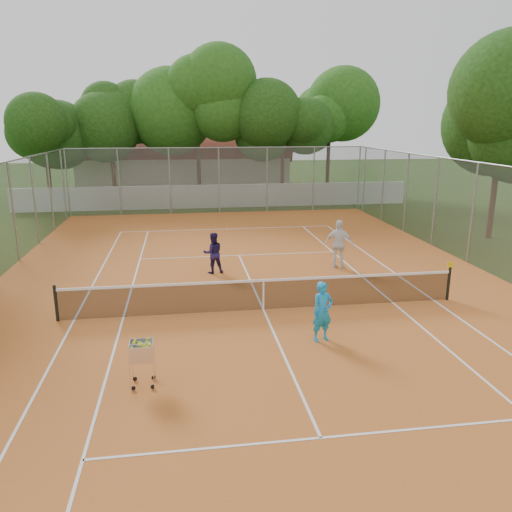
{
  "coord_description": "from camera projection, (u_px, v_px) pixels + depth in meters",
  "views": [
    {
      "loc": [
        -2.3,
        -13.92,
        5.49
      ],
      "look_at": [
        0.0,
        1.5,
        1.3
      ],
      "focal_mm": 35.0,
      "sensor_mm": 36.0,
      "label": 1
    }
  ],
  "objects": [
    {
      "name": "ground",
      "position": [
        263.0,
        310.0,
        15.05
      ],
      "size": [
        120.0,
        120.0,
        0.0
      ],
      "primitive_type": "plane",
      "color": "#1D370F",
      "rests_on": "ground"
    },
    {
      "name": "court_pad",
      "position": [
        263.0,
        310.0,
        15.05
      ],
      "size": [
        18.0,
        34.0,
        0.02
      ],
      "primitive_type": "cube",
      "color": "#C26525",
      "rests_on": "ground"
    },
    {
      "name": "court_lines",
      "position": [
        263.0,
        310.0,
        15.04
      ],
      "size": [
        10.98,
        23.78,
        0.01
      ],
      "primitive_type": "cube",
      "color": "white",
      "rests_on": "court_pad"
    },
    {
      "name": "tennis_net",
      "position": [
        263.0,
        294.0,
        14.92
      ],
      "size": [
        11.88,
        0.1,
        0.98
      ],
      "primitive_type": "cube",
      "color": "black",
      "rests_on": "court_pad"
    },
    {
      "name": "perimeter_fence",
      "position": [
        264.0,
        246.0,
        14.53
      ],
      "size": [
        18.0,
        34.0,
        4.0
      ],
      "primitive_type": "cube",
      "color": "slate",
      "rests_on": "ground"
    },
    {
      "name": "boundary_wall",
      "position": [
        217.0,
        196.0,
        33.0
      ],
      "size": [
        26.0,
        0.3,
        1.5
      ],
      "primitive_type": "cube",
      "color": "silver",
      "rests_on": "ground"
    },
    {
      "name": "clubhouse",
      "position": [
        184.0,
        163.0,
        41.89
      ],
      "size": [
        16.4,
        9.0,
        4.4
      ],
      "primitive_type": "cube",
      "color": "beige",
      "rests_on": "ground"
    },
    {
      "name": "tropical_trees",
      "position": [
        213.0,
        129.0,
        34.76
      ],
      "size": [
        29.0,
        19.0,
        10.0
      ],
      "primitive_type": "cube",
      "color": "#15380E",
      "rests_on": "ground"
    },
    {
      "name": "player_near",
      "position": [
        322.0,
        312.0,
        12.74
      ],
      "size": [
        0.66,
        0.53,
        1.58
      ],
      "primitive_type": "imported",
      "rotation": [
        0.0,
        0.0,
        0.28
      ],
      "color": "#1890D4",
      "rests_on": "court_pad"
    },
    {
      "name": "player_far_left",
      "position": [
        213.0,
        253.0,
        18.53
      ],
      "size": [
        0.82,
        0.68,
        1.54
      ],
      "primitive_type": "imported",
      "rotation": [
        0.0,
        0.0,
        3.28
      ],
      "color": "#201849",
      "rests_on": "court_pad"
    },
    {
      "name": "player_far_right",
      "position": [
        339.0,
        244.0,
        19.15
      ],
      "size": [
        1.19,
        0.88,
        1.88
      ],
      "primitive_type": "imported",
      "rotation": [
        0.0,
        0.0,
        2.71
      ],
      "color": "white",
      "rests_on": "court_pad"
    },
    {
      "name": "ball_hopper",
      "position": [
        142.0,
        362.0,
        10.58
      ],
      "size": [
        0.64,
        0.64,
        1.08
      ],
      "primitive_type": "cube",
      "rotation": [
        0.0,
        0.0,
        0.28
      ],
      "color": "silver",
      "rests_on": "court_pad"
    }
  ]
}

